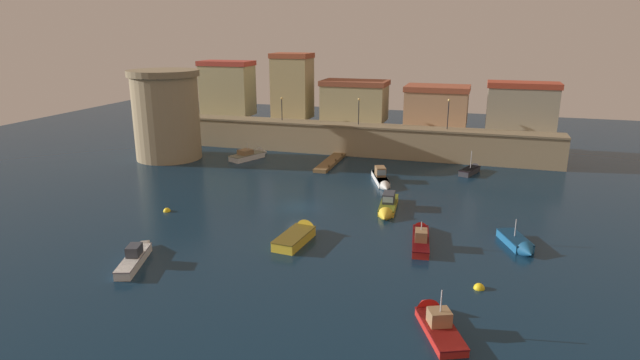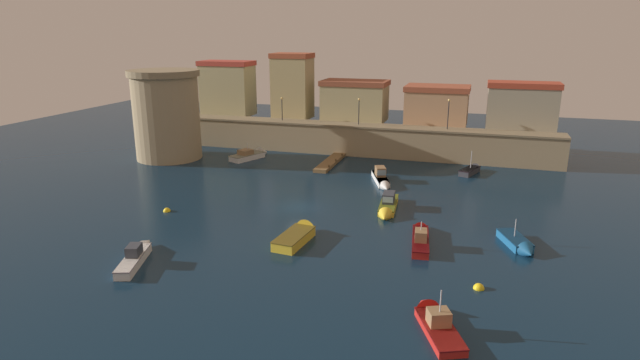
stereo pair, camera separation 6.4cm
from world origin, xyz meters
The scene contains 19 objects.
ground_plane centered at (0.00, 0.00, 0.00)m, with size 131.61×131.61×0.00m, color #0C2338.
quay_wall centered at (0.00, 23.56, 2.10)m, with size 53.14×3.55×4.18m.
old_town_backdrop centered at (-0.72, 27.61, 7.40)m, with size 50.65×6.14×9.39m.
fortress_tower centered at (-23.44, 14.00, 5.87)m, with size 9.18×9.18×11.62m.
pier_dock centered at (-1.92, 17.20, 0.22)m, with size 1.64×9.46×0.70m.
quay_lamp_0 centered at (-10.90, 23.56, 6.37)m, with size 0.32×0.32×3.28m.
quay_lamp_1 centered at (0.23, 23.56, 6.53)m, with size 0.32×0.32×3.55m.
quay_lamp_2 centered at (12.02, 23.56, 6.72)m, with size 0.32×0.32×3.89m.
moored_boat_0 centered at (15.54, 18.13, 0.37)m, with size 2.78×4.89×2.98m.
moored_boat_1 centered at (19.79, -4.29, 0.36)m, with size 3.15×5.04×2.49m.
moored_boat_2 centered at (14.45, -17.64, 0.36)m, with size 3.79×6.01×3.22m.
moored_boat_3 centered at (-12.81, 17.19, 0.47)m, with size 4.08×6.36×2.69m.
moored_boat_4 centered at (-7.67, -15.13, 0.45)m, with size 3.14×6.62×1.64m.
moored_boat_5 centered at (12.18, -5.19, 0.44)m, with size 2.08×7.18×2.42m.
moored_boat_6 centered at (6.01, 10.43, 0.51)m, with size 3.55×6.90×1.93m.
moored_boat_7 centered at (2.56, -7.66, 0.44)m, with size 2.37×5.95×1.74m.
moored_boat_8 centered at (8.30, 1.39, 0.47)m, with size 2.00×6.96×1.92m.
mooring_buoy_0 centered at (16.90, -12.21, 0.00)m, with size 0.74×0.74×0.74m, color yellow.
mooring_buoy_1 centered at (-11.74, -4.88, 0.00)m, with size 0.70×0.70×0.70m, color yellow.
Camera 2 is at (16.12, -45.67, 16.74)m, focal length 29.53 mm.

